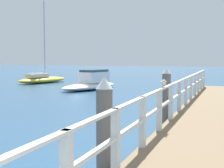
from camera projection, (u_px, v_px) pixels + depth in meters
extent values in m
cube|color=#846B4C|center=(221.00, 120.00, 10.88)|extent=(2.85, 21.09, 0.44)
cube|color=silver|center=(116.00, 141.00, 5.18)|extent=(0.12, 0.12, 1.02)
cube|color=silver|center=(142.00, 122.00, 6.71)|extent=(0.12, 0.12, 1.02)
cube|color=silver|center=(159.00, 110.00, 8.23)|extent=(0.12, 0.12, 1.02)
cube|color=silver|center=(171.00, 102.00, 9.75)|extent=(0.12, 0.12, 1.02)
cube|color=silver|center=(179.00, 96.00, 11.28)|extent=(0.12, 0.12, 1.02)
cube|color=silver|center=(186.00, 91.00, 12.80)|extent=(0.12, 0.12, 1.02)
cube|color=silver|center=(191.00, 87.00, 14.33)|extent=(0.12, 0.12, 1.02)
cube|color=silver|center=(195.00, 85.00, 15.85)|extent=(0.12, 0.12, 1.02)
cube|color=silver|center=(198.00, 82.00, 17.37)|extent=(0.12, 0.12, 1.02)
cube|color=silver|center=(201.00, 80.00, 18.90)|extent=(0.12, 0.12, 1.02)
cube|color=silver|center=(204.00, 78.00, 20.42)|extent=(0.12, 0.12, 1.02)
cube|color=silver|center=(180.00, 81.00, 11.24)|extent=(0.10, 19.49, 0.04)
cube|color=silver|center=(179.00, 94.00, 11.27)|extent=(0.10, 19.49, 0.04)
cylinder|color=#6B6056|center=(104.00, 138.00, 5.80)|extent=(0.28, 0.28, 1.69)
cone|color=white|center=(104.00, 83.00, 5.72)|extent=(0.29, 0.29, 0.20)
cylinder|color=#6B6056|center=(166.00, 99.00, 11.14)|extent=(0.28, 0.28, 1.69)
cone|color=white|center=(167.00, 70.00, 11.06)|extent=(0.29, 0.29, 0.20)
ellipsoid|color=white|center=(163.00, 83.00, 8.65)|extent=(0.20, 0.30, 0.15)
sphere|color=white|center=(164.00, 81.00, 8.47)|extent=(0.09, 0.09, 0.09)
cone|color=gold|center=(164.00, 81.00, 8.40)|extent=(0.04, 0.05, 0.02)
cone|color=#939399|center=(163.00, 82.00, 8.81)|extent=(0.09, 0.10, 0.07)
ellipsoid|color=#939399|center=(164.00, 82.00, 8.64)|extent=(0.23, 0.26, 0.04)
cylinder|color=tan|center=(164.00, 86.00, 8.66)|extent=(0.01, 0.01, 0.05)
cylinder|color=tan|center=(162.00, 86.00, 8.67)|extent=(0.01, 0.01, 0.05)
ellipsoid|color=gold|center=(43.00, 80.00, 29.35)|extent=(3.04, 5.56, 0.52)
cylinder|color=#B2B2B7|center=(44.00, 39.00, 29.29)|extent=(0.10, 0.10, 6.54)
cylinder|color=#B2B2B7|center=(37.00, 73.00, 28.76)|extent=(0.54, 1.81, 0.08)
cube|color=beige|center=(37.00, 75.00, 28.79)|extent=(1.44, 2.09, 0.30)
ellipsoid|color=white|center=(90.00, 86.00, 23.29)|extent=(3.18, 5.58, 0.46)
cube|color=white|center=(94.00, 77.00, 23.68)|extent=(1.71, 2.35, 0.74)
cube|color=#334756|center=(94.00, 71.00, 23.64)|extent=(1.58, 2.12, 0.16)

